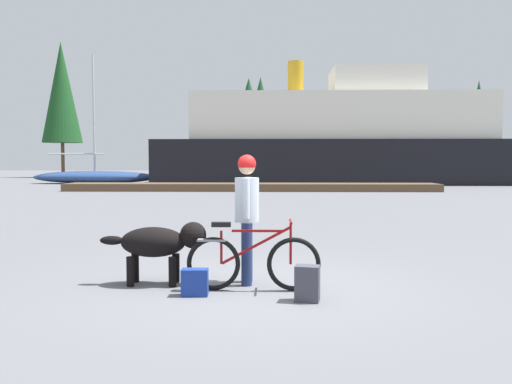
{
  "coord_description": "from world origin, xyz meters",
  "views": [
    {
      "loc": [
        0.3,
        -6.95,
        1.65
      ],
      "look_at": [
        0.08,
        0.92,
        1.19
      ],
      "focal_mm": 38.08,
      "sensor_mm": 36.0,
      "label": 1
    }
  ],
  "objects": [
    {
      "name": "pine_tree_mid_back",
      "position": [
        -0.89,
        51.96,
        6.37
      ],
      "size": [
        4.38,
        4.38,
        10.59
      ],
      "color": "#4C331E",
      "rests_on": "ground_plane"
    },
    {
      "name": "person_cyclist",
      "position": [
        -0.02,
        0.21,
        1.04
      ],
      "size": [
        0.32,
        0.53,
        1.72
      ],
      "color": "navy",
      "rests_on": "ground_plane"
    },
    {
      "name": "dog",
      "position": [
        -1.17,
        0.13,
        0.56
      ],
      "size": [
        1.42,
        0.47,
        0.84
      ],
      "color": "black",
      "rests_on": "ground_plane"
    },
    {
      "name": "pine_tree_center",
      "position": [
        -1.93,
        46.58,
        6.41
      ],
      "size": [
        3.98,
        3.98,
        9.7
      ],
      "color": "#4C331E",
      "rests_on": "ground_plane"
    },
    {
      "name": "dock_pier",
      "position": [
        -0.79,
        22.26,
        0.2
      ],
      "size": [
        19.97,
        2.15,
        0.4
      ],
      "primitive_type": "cube",
      "color": "brown",
      "rests_on": "ground_plane"
    },
    {
      "name": "handbag_pannier",
      "position": [
        -0.63,
        -0.45,
        0.16
      ],
      "size": [
        0.32,
        0.19,
        0.33
      ],
      "primitive_type": "cube",
      "rotation": [
        0.0,
        0.0,
        0.02
      ],
      "color": "navy",
      "rests_on": "ground_plane"
    },
    {
      "name": "backpack",
      "position": [
        0.72,
        -0.68,
        0.21
      ],
      "size": [
        0.31,
        0.25,
        0.42
      ],
      "primitive_type": "cube",
      "rotation": [
        0.0,
        0.0,
        -0.2
      ],
      "color": "#3F3F4C",
      "rests_on": "ground_plane"
    },
    {
      "name": "bicycle",
      "position": [
        0.06,
        -0.18,
        0.37
      ],
      "size": [
        1.7,
        0.44,
        0.89
      ],
      "color": "black",
      "rests_on": "ground_plane"
    },
    {
      "name": "ground_plane",
      "position": [
        0.0,
        0.0,
        0.0
      ],
      "size": [
        160.0,
        160.0,
        0.0
      ],
      "primitive_type": "plane",
      "color": "slate"
    },
    {
      "name": "pine_tree_far_right",
      "position": [
        20.98,
        48.2,
        5.92
      ],
      "size": [
        2.89,
        2.89,
        9.6
      ],
      "color": "#4C331E",
      "rests_on": "ground_plane"
    },
    {
      "name": "ferry_boat",
      "position": [
        5.18,
        31.92,
        3.02
      ],
      "size": [
        25.54,
        7.41,
        8.62
      ],
      "color": "black",
      "rests_on": "ground_plane"
    },
    {
      "name": "pine_tree_far_left",
      "position": [
        -19.7,
        44.56,
        8.09
      ],
      "size": [
        3.75,
        3.75,
        12.89
      ],
      "color": "#4C331E",
      "rests_on": "ground_plane"
    },
    {
      "name": "sailboat_moored",
      "position": [
        -12.17,
        30.97,
        0.49
      ],
      "size": [
        8.78,
        2.46,
        8.98
      ],
      "color": "navy",
      "rests_on": "ground_plane"
    }
  ]
}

